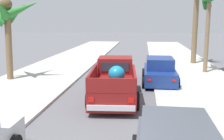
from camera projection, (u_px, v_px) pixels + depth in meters
The scene contains 7 objects.
sidewalk_left at pixel (40, 78), 17.49m from camera, with size 5.07×60.00×0.12m, color beige.
sidewalk_right at pixel (195, 82), 16.40m from camera, with size 5.07×60.00×0.12m, color beige.
curb_left at pixel (57, 78), 17.37m from camera, with size 0.16×60.00×0.10m, color silver.
curb_right at pixel (176, 81), 16.53m from camera, with size 0.16×60.00×0.10m, color silver.
pickup_truck at pixel (114, 82), 12.95m from camera, with size 2.45×5.32×1.80m.
car_left_mid at pixel (159, 71), 16.12m from camera, with size 2.02×4.26×1.54m.
palm_tree_right_mid at pixel (6, 16), 16.34m from camera, with size 4.08×3.39×4.98m.
Camera 1 is at (1.71, -4.48, 3.67)m, focal length 43.94 mm.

